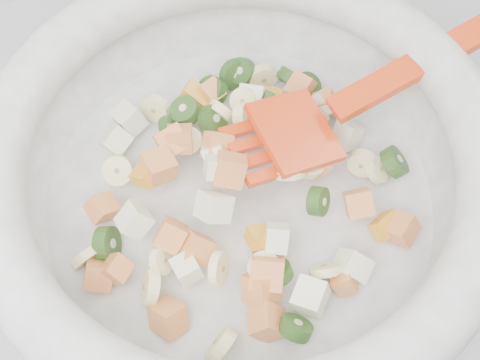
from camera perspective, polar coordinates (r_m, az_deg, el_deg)
mixing_bowl at (r=0.51m, az=0.06°, el=0.77°), size 0.50×0.40×0.13m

